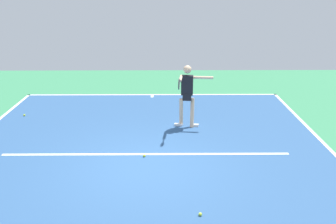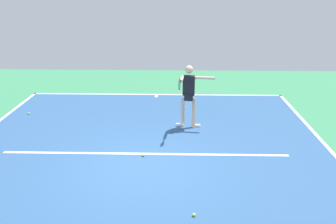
{
  "view_description": "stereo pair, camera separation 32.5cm",
  "coord_description": "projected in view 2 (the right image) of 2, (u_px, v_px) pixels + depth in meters",
  "views": [
    {
      "loc": [
        -0.49,
        7.76,
        4.04
      ],
      "look_at": [
        -0.56,
        -1.31,
        0.9
      ],
      "focal_mm": 39.72,
      "sensor_mm": 36.0,
      "label": 1
    },
    {
      "loc": [
        -0.81,
        7.76,
        4.04
      ],
      "look_at": [
        -0.56,
        -1.31,
        0.9
      ],
      "focal_mm": 39.72,
      "sensor_mm": 36.0,
      "label": 2
    }
  ],
  "objects": [
    {
      "name": "court_surface",
      "position": [
        142.0,
        166.0,
        8.67
      ],
      "size": [
        9.57,
        11.99,
        0.0
      ],
      "primitive_type": "cube",
      "color": "#2D5484",
      "rests_on": "ground_plane"
    },
    {
      "name": "court_line_centre_mark",
      "position": [
        156.0,
        96.0,
        14.1
      ],
      "size": [
        0.1,
        0.3,
        0.01
      ],
      "primitive_type": "cube",
      "color": "white",
      "rests_on": "ground_plane"
    },
    {
      "name": "court_line_service",
      "position": [
        145.0,
        154.0,
        9.31
      ],
      "size": [
        7.18,
        0.1,
        0.01
      ],
      "primitive_type": "cube",
      "color": "white",
      "rests_on": "ground_plane"
    },
    {
      "name": "tennis_player",
      "position": [
        189.0,
        92.0,
        10.72
      ],
      "size": [
        1.11,
        1.21,
        1.86
      ],
      "rotation": [
        0.0,
        0.0,
        -0.11
      ],
      "color": "beige",
      "rests_on": "ground_plane"
    },
    {
      "name": "ground_plane",
      "position": [
        142.0,
        166.0,
        8.67
      ],
      "size": [
        20.4,
        20.4,
        0.0
      ],
      "primitive_type": "plane",
      "color": "#388456"
    },
    {
      "name": "court_line_baseline_near",
      "position": [
        157.0,
        94.0,
        14.29
      ],
      "size": [
        9.57,
        0.1,
        0.01
      ],
      "primitive_type": "cube",
      "color": "white",
      "rests_on": "ground_plane"
    },
    {
      "name": "tennis_ball_near_service_line",
      "position": [
        29.0,
        113.0,
        12.11
      ],
      "size": [
        0.07,
        0.07,
        0.07
      ],
      "primitive_type": "sphere",
      "color": "#CCE033",
      "rests_on": "ground_plane"
    },
    {
      "name": "tennis_ball_far_corner",
      "position": [
        194.0,
        215.0,
        6.8
      ],
      "size": [
        0.07,
        0.07,
        0.07
      ],
      "primitive_type": "sphere",
      "color": "#C6E53D",
      "rests_on": "ground_plane"
    },
    {
      "name": "tennis_ball_by_sideline",
      "position": [
        143.0,
        155.0,
        9.16
      ],
      "size": [
        0.07,
        0.07,
        0.07
      ],
      "primitive_type": "sphere",
      "color": "#CCE033",
      "rests_on": "ground_plane"
    }
  ]
}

